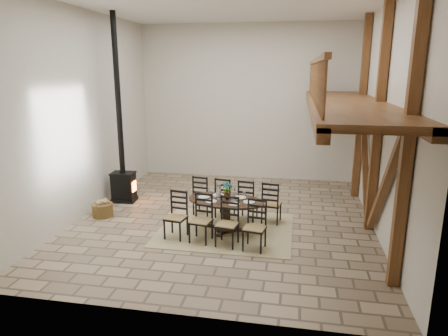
% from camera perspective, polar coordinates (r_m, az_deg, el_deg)
% --- Properties ---
extents(ground, '(8.00, 8.00, 0.00)m').
position_cam_1_polar(ground, '(9.90, 0.07, -7.26)').
color(ground, tan).
rests_on(ground, ground).
extents(room_shell, '(7.02, 8.02, 5.01)m').
position_cam_1_polar(room_shell, '(9.10, 7.59, 10.26)').
color(room_shell, beige).
rests_on(room_shell, ground).
extents(rug, '(3.00, 2.50, 0.02)m').
position_cam_1_polar(rug, '(9.25, 0.27, -8.77)').
color(rug, tan).
rests_on(rug, ground).
extents(dining_table, '(2.46, 2.28, 1.14)m').
position_cam_1_polar(dining_table, '(9.12, 0.28, -6.68)').
color(dining_table, black).
rests_on(dining_table, ground).
extents(wood_stove, '(0.67, 0.53, 5.00)m').
position_cam_1_polar(wood_stove, '(11.21, -14.35, 0.89)').
color(wood_stove, black).
rests_on(wood_stove, ground).
extents(log_basket, '(0.51, 0.51, 0.42)m').
position_cam_1_polar(log_basket, '(10.44, -16.95, -5.67)').
color(log_basket, brown).
rests_on(log_basket, ground).
extents(log_stack, '(0.36, 0.37, 0.22)m').
position_cam_1_polar(log_stack, '(11.56, -14.01, -3.94)').
color(log_stack, tan).
rests_on(log_stack, ground).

